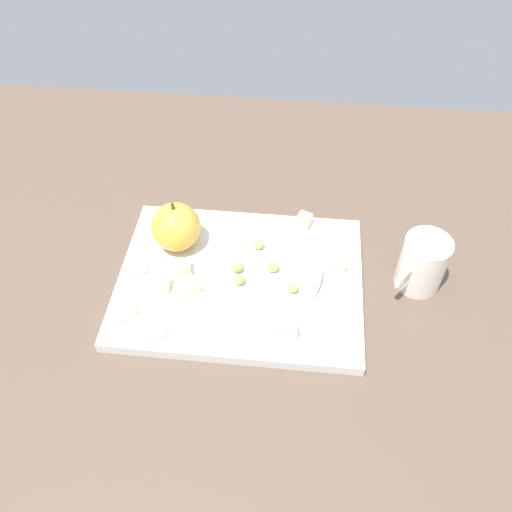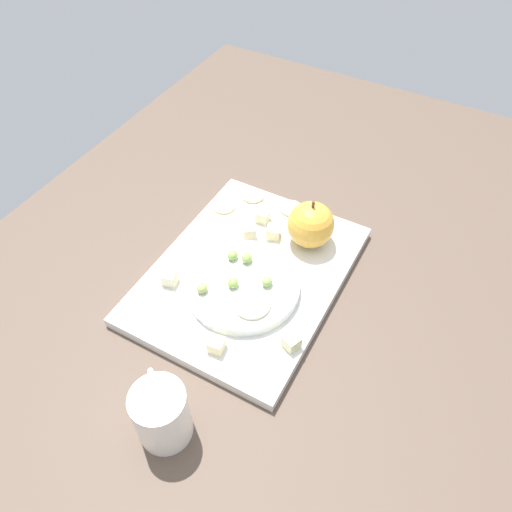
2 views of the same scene
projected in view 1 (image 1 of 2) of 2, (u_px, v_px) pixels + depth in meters
table at (254, 278)px, 87.73cm from camera, size 144.02×100.08×4.57cm
platter at (240, 281)px, 83.30cm from camera, size 37.66×28.70×1.82cm
serving_dish at (264, 269)px, 82.46cm from camera, size 17.94×17.94×1.84cm
apple_whole at (176, 227)px, 84.31cm from camera, size 7.90×7.90×7.90cm
apple_stem at (173, 206)px, 80.90cm from camera, size 0.50×0.50×1.20cm
cheese_cube_0 at (191, 288)px, 79.85cm from camera, size 3.05×3.05×2.17cm
cheese_cube_1 at (337, 263)px, 83.12cm from camera, size 2.44×2.44×2.17cm
cheese_cube_2 at (304, 220)px, 89.38cm from camera, size 2.82×2.82×2.17cm
cheese_cube_3 at (289, 329)px, 74.89cm from camera, size 2.61×2.61×2.17cm
cheese_cube_4 at (162, 284)px, 80.30cm from camera, size 2.36×2.36×2.17cm
cheese_cube_5 at (183, 268)px, 82.41cm from camera, size 2.73×2.73×2.17cm
cracker_0 at (152, 331)px, 75.73cm from camera, size 4.23×4.23×0.40cm
cracker_1 at (135, 269)px, 83.37cm from camera, size 4.23×4.23×0.40cm
cracker_2 at (124, 310)px, 78.22cm from camera, size 4.23×4.23×0.40cm
grape_0 at (239, 280)px, 78.89cm from camera, size 1.81×1.63×1.56cm
grape_1 at (258, 244)px, 83.60cm from camera, size 1.81×1.63×1.62cm
grape_2 at (293, 288)px, 77.94cm from camera, size 1.81×1.63×1.50cm
grape_3 at (237, 267)px, 80.45cm from camera, size 1.81×1.63×1.60cm
grape_4 at (273, 267)px, 80.50cm from camera, size 1.81×1.63×1.59cm
apple_slice_0 at (287, 249)px, 83.58cm from camera, size 5.65×5.65×0.60cm
cup at (422, 263)px, 80.82cm from camera, size 8.20×8.88×9.22cm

